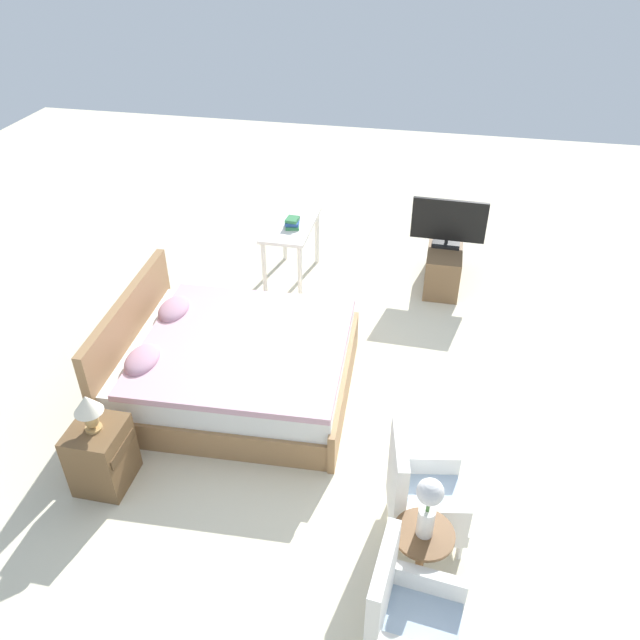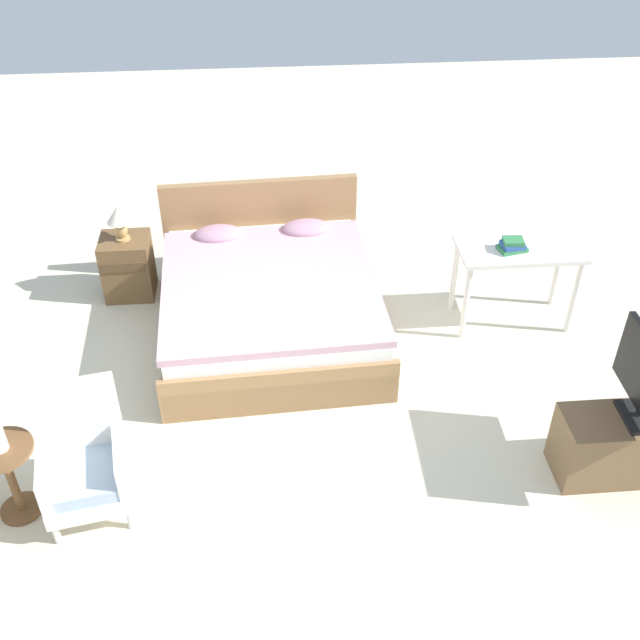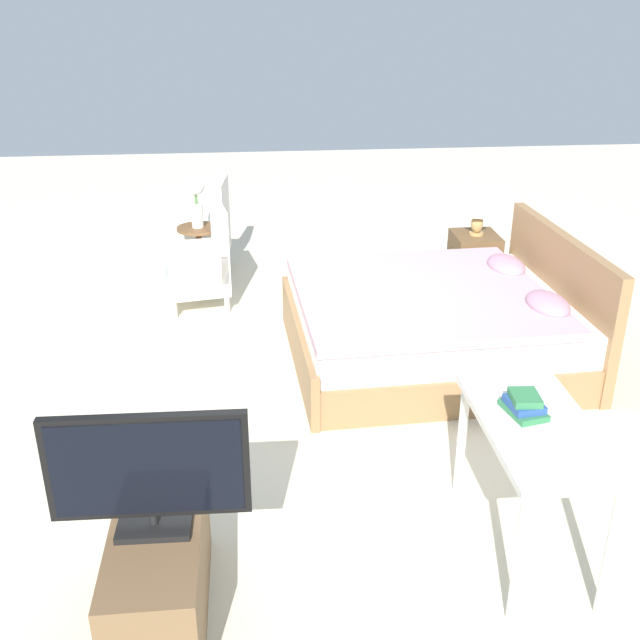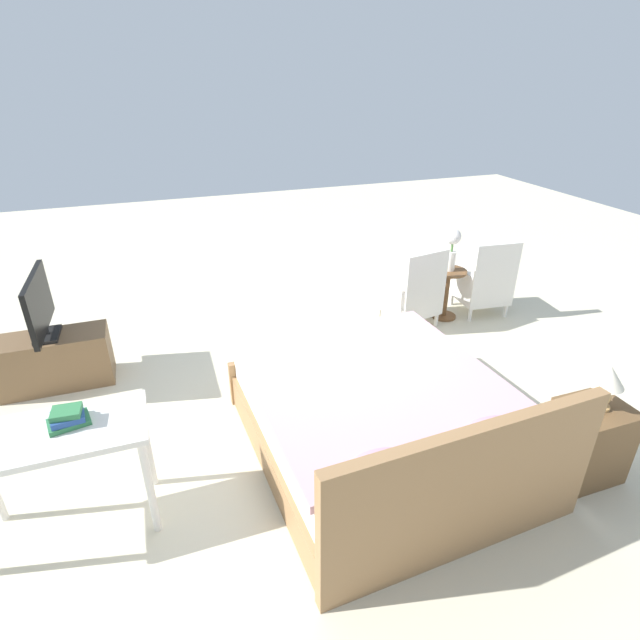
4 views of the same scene
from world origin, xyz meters
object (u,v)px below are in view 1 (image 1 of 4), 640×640
armchair_by_window_right (419,496)px  nightstand (102,455)px  vanity_desk (291,232)px  book_stack (292,223)px  flower_vase (429,503)px  armchair_by_window_left (408,620)px  tv_stand (443,264)px  side_table (421,554)px  table_lamp (88,408)px  bed (233,365)px  tv_flatscreen (449,222)px

armchair_by_window_right → nightstand: bearing=90.7°
vanity_desk → book_stack: size_ratio=4.07×
nightstand → vanity_desk: size_ratio=0.56×
flower_vase → book_stack: flower_vase is taller
armchair_by_window_left → vanity_desk: armchair_by_window_left is taller
book_stack → tv_stand: bearing=-78.1°
tv_stand → book_stack: book_stack is taller
armchair_by_window_right → vanity_desk: (3.37, 1.77, 0.27)m
tv_stand → side_table: bearing=-179.8°
flower_vase → nightstand: flower_vase is taller
table_lamp → vanity_desk: (3.40, -0.72, -0.15)m
nightstand → bed: bearing=-27.4°
flower_vase → vanity_desk: 4.25m
flower_vase → book_stack: (3.75, 1.77, -0.08)m
armchair_by_window_right → side_table: size_ratio=1.56×
armchair_by_window_right → table_lamp: size_ratio=2.79×
tv_flatscreen → book_stack: size_ratio=3.34×
side_table → tv_flatscreen: bearing=0.2°
bed → vanity_desk: (2.12, -0.05, 0.34)m
bed → armchair_by_window_right: bearing=-124.6°
armchair_by_window_left → flower_vase: (0.47, -0.05, 0.51)m
bed → tv_flatscreen: size_ratio=2.53×
bed → book_stack: 2.10m
table_lamp → tv_stand: bearing=-34.3°
armchair_by_window_right → flower_vase: (-0.47, -0.05, 0.51)m
side_table → armchair_by_window_left: bearing=174.5°
flower_vase → book_stack: 4.15m
bed → book_stack: bed is taller
table_lamp → tv_stand: size_ratio=0.34×
flower_vase → tv_flatscreen: bearing=0.2°
side_table → table_lamp: 2.60m
vanity_desk → bed: bearing=178.6°
tv_flatscreen → table_lamp: bearing=145.7°
table_lamp → tv_stand: (3.68, -2.52, -0.54)m
flower_vase → vanity_desk: bearing=25.3°
vanity_desk → book_stack: (-0.09, -0.04, 0.16)m
armchair_by_window_right → table_lamp: 2.52m
bed → tv_stand: (2.40, -1.85, -0.05)m
table_lamp → vanity_desk: size_ratio=0.32×
side_table → book_stack: bearing=25.3°
armchair_by_window_left → table_lamp: size_ratio=2.79×
armchair_by_window_left → side_table: armchair_by_window_left is taller
bed → tv_stand: size_ratio=2.25×
armchair_by_window_left → vanity_desk: (4.31, 1.77, 0.27)m
tv_stand → flower_vase: bearing=-179.8°
table_lamp → tv_flatscreen: size_ratio=0.39×
flower_vase → tv_flatscreen: size_ratio=0.56×
bed → table_lamp: size_ratio=6.55×
armchair_by_window_left → flower_vase: flower_vase is taller
armchair_by_window_left → tv_flatscreen: 4.62m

